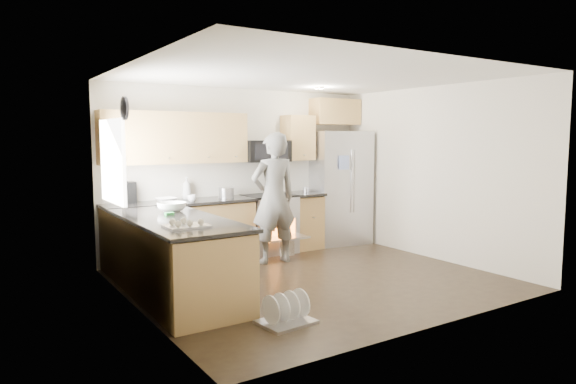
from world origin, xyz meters
TOP-DOWN VIEW (x-y plane):
  - ground at (0.00, 0.00)m, footprint 4.50×4.50m
  - room_shell at (-0.04, 0.02)m, footprint 4.54×4.04m
  - back_cabinet_run at (-0.58, 1.75)m, footprint 4.45×0.64m
  - peninsula at (-1.75, 0.25)m, footprint 0.96×2.36m
  - stove_range at (0.35, 1.69)m, footprint 0.76×0.97m
  - refrigerator at (1.77, 1.70)m, footprint 1.06×0.88m
  - person at (0.06, 1.07)m, footprint 0.73×0.51m
  - dish_rack at (-1.14, -1.15)m, footprint 0.55×0.46m

SIDE VIEW (x-z plane):
  - ground at x=0.00m, z-range 0.00..0.00m
  - dish_rack at x=-1.14m, z-range -0.07..0.25m
  - peninsula at x=-1.75m, z-range -0.05..0.98m
  - stove_range at x=0.35m, z-range -0.22..1.57m
  - person at x=0.06m, z-range 0.00..1.91m
  - back_cabinet_run at x=-0.58m, z-range -0.29..2.21m
  - refrigerator at x=1.77m, z-range 0.00..1.94m
  - room_shell at x=-0.04m, z-range 0.36..2.98m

